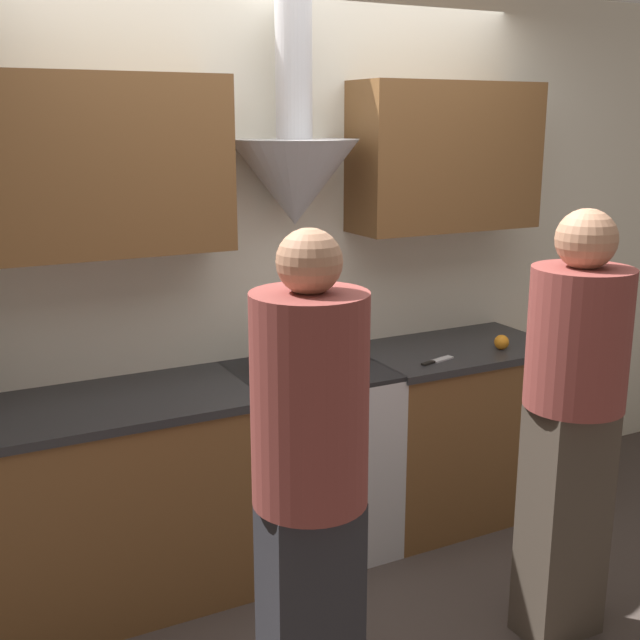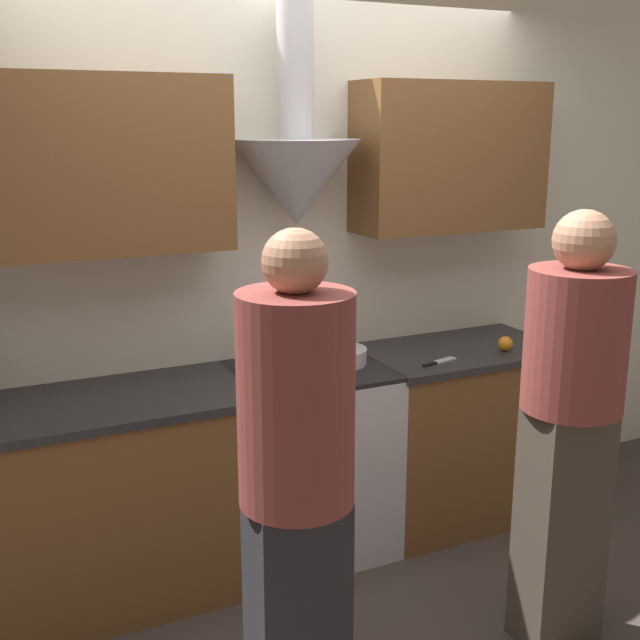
{
  "view_description": "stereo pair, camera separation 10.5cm",
  "coord_description": "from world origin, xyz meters",
  "px_view_note": "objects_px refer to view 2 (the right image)",
  "views": [
    {
      "loc": [
        -1.54,
        -2.74,
        1.98
      ],
      "look_at": [
        0.0,
        0.24,
        1.13
      ],
      "focal_mm": 45.0,
      "sensor_mm": 36.0,
      "label": 1
    },
    {
      "loc": [
        -1.45,
        -2.78,
        1.98
      ],
      "look_at": [
        0.0,
        0.24,
        1.13
      ],
      "focal_mm": 45.0,
      "sensor_mm": 36.0,
      "label": 2
    }
  ],
  "objects_px": {
    "mixing_bowl": "(338,356)",
    "person_foreground_right": "(570,415)",
    "stock_pot": "(280,357)",
    "orange_fruit": "(505,344)",
    "stove_range": "(311,459)",
    "person_foreground_left": "(297,489)"
  },
  "relations": [
    {
      "from": "mixing_bowl",
      "to": "orange_fruit",
      "type": "distance_m",
      "value": 0.84
    },
    {
      "from": "mixing_bowl",
      "to": "stock_pot",
      "type": "bearing_deg",
      "value": -174.56
    },
    {
      "from": "stock_pot",
      "to": "person_foreground_left",
      "type": "distance_m",
      "value": 1.25
    },
    {
      "from": "stove_range",
      "to": "mixing_bowl",
      "type": "height_order",
      "value": "mixing_bowl"
    },
    {
      "from": "person_foreground_right",
      "to": "mixing_bowl",
      "type": "bearing_deg",
      "value": 112.0
    },
    {
      "from": "mixing_bowl",
      "to": "person_foreground_right",
      "type": "xyz_separation_m",
      "value": [
        0.42,
        -1.05,
        0.0
      ]
    },
    {
      "from": "orange_fruit",
      "to": "stove_range",
      "type": "bearing_deg",
      "value": 171.42
    },
    {
      "from": "person_foreground_left",
      "to": "stock_pot",
      "type": "bearing_deg",
      "value": 69.4
    },
    {
      "from": "stove_range",
      "to": "orange_fruit",
      "type": "bearing_deg",
      "value": -8.58
    },
    {
      "from": "mixing_bowl",
      "to": "person_foreground_right",
      "type": "relative_size",
      "value": 0.16
    },
    {
      "from": "stock_pot",
      "to": "orange_fruit",
      "type": "distance_m",
      "value": 1.14
    },
    {
      "from": "stove_range",
      "to": "mixing_bowl",
      "type": "bearing_deg",
      "value": 7.65
    },
    {
      "from": "person_foreground_left",
      "to": "orange_fruit",
      "type": "bearing_deg",
      "value": 33.41
    },
    {
      "from": "stock_pot",
      "to": "person_foreground_right",
      "type": "distance_m",
      "value": 1.25
    },
    {
      "from": "person_foreground_right",
      "to": "person_foreground_left",
      "type": "bearing_deg",
      "value": -172.59
    },
    {
      "from": "mixing_bowl",
      "to": "orange_fruit",
      "type": "xyz_separation_m",
      "value": [
        0.82,
        -0.17,
        0.0
      ]
    },
    {
      "from": "stock_pot",
      "to": "person_foreground_right",
      "type": "relative_size",
      "value": 0.13
    },
    {
      "from": "stove_range",
      "to": "stock_pot",
      "type": "distance_m",
      "value": 0.54
    },
    {
      "from": "stock_pot",
      "to": "mixing_bowl",
      "type": "distance_m",
      "value": 0.31
    },
    {
      "from": "mixing_bowl",
      "to": "orange_fruit",
      "type": "relative_size",
      "value": 3.66
    },
    {
      "from": "stock_pot",
      "to": "orange_fruit",
      "type": "height_order",
      "value": "stock_pot"
    },
    {
      "from": "stock_pot",
      "to": "stove_range",
      "type": "bearing_deg",
      "value": 3.2
    }
  ]
}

